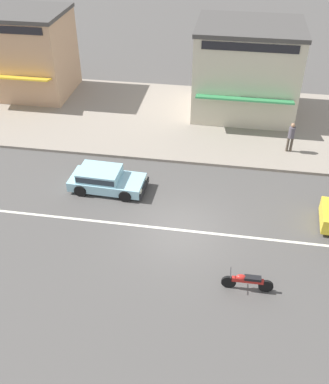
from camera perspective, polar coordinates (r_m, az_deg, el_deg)
The scene contains 8 objects.
ground_plane at distance 19.85m, azimuth 2.01°, elevation -4.85°, with size 160.00×160.00×0.00m, color #4C4947.
lane_centre_stripe at distance 19.85m, azimuth 2.01°, elevation -4.85°, with size 50.40×0.14×0.01m, color silver.
kerb_strip at distance 28.41m, azimuth 4.81°, elevation 9.05°, with size 68.00×10.00×0.15m, color gray.
hatchback_pale_blue_2 at distance 22.13m, azimuth -7.61°, elevation 1.68°, with size 3.77×1.90×1.10m.
motorcycle_0 at distance 17.41m, azimuth 10.44°, elevation -11.08°, with size 1.95×0.56×0.80m.
pedestrian_near_clock at distance 25.42m, azimuth 15.80°, elevation 6.97°, with size 0.34×0.34×1.71m.
shopfront_corner_warung at distance 32.45m, azimuth -17.04°, elevation 16.57°, with size 5.60×5.45×5.42m.
shopfront_mid_block at distance 28.78m, azimuth 10.35°, elevation 15.08°, with size 6.26×5.84×5.43m.
Camera 1 is at (1.70, -14.82, 13.11)m, focal length 42.00 mm.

